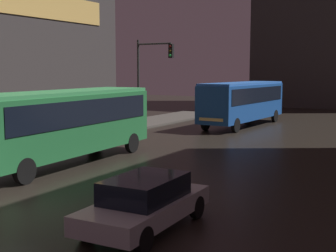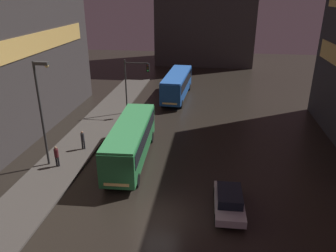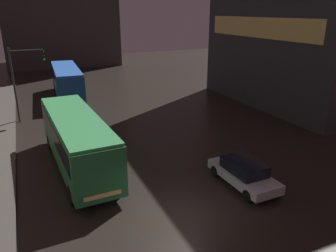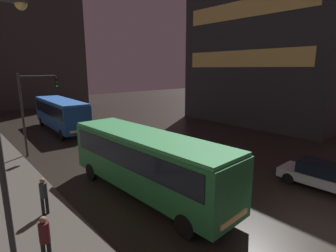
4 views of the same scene
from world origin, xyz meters
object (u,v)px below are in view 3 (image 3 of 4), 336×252
bus_near (77,137)px  bus_far (67,79)px  car_taxi (244,173)px  traffic_light_main (24,72)px

bus_near → bus_far: size_ratio=0.99×
bus_far → car_taxi: 24.21m
bus_far → traffic_light_main: traffic_light_main is taller
bus_near → bus_far: bus_far is taller
traffic_light_main → car_taxi: bearing=-58.4°
bus_near → traffic_light_main: 11.33m
bus_near → car_taxi: bus_near is taller
bus_near → bus_far: 17.82m
car_taxi → traffic_light_main: traffic_light_main is taller
car_taxi → traffic_light_main: bearing=-60.0°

